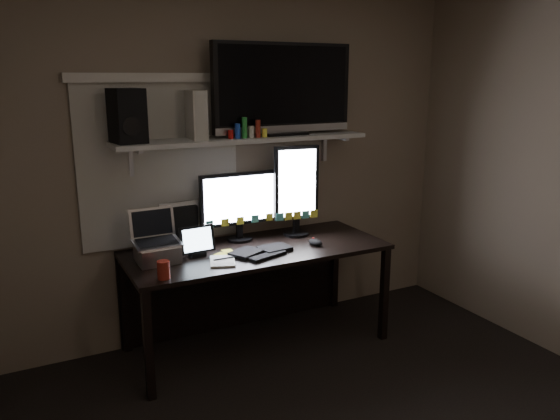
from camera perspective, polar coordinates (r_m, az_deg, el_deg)
back_wall at (r=4.01m, az=-4.75°, el=4.59°), size 3.60×0.00×3.60m
window_blinds at (r=3.81m, az=-12.36°, el=4.61°), size 1.10×0.02×1.10m
desk at (r=3.96m, az=-3.15°, el=-5.94°), size 1.80×0.75×0.73m
wall_shelf at (r=3.82m, az=-3.80°, el=7.41°), size 1.80×0.35×0.03m
monitor_landscape at (r=3.91m, az=-4.31°, el=0.42°), size 0.58×0.06×0.51m
monitor_portrait at (r=4.02m, az=1.72°, el=2.09°), size 0.35×0.10×0.68m
keyboard at (r=3.69m, az=-2.03°, el=-4.28°), size 0.46×0.29×0.03m
mouse at (r=3.86m, az=3.73°, el=-3.37°), size 0.09×0.13×0.04m
notepad at (r=3.53m, az=-6.03°, el=-5.34°), size 0.22×0.26×0.01m
tablet at (r=3.64m, az=-8.69°, el=-3.23°), size 0.24×0.11×0.21m
file_sorter at (r=3.87m, az=-10.45°, el=-1.49°), size 0.24×0.12×0.31m
laptop at (r=3.54m, az=-12.77°, el=-2.85°), size 0.30×0.25×0.33m
cup at (r=3.29m, az=-12.07°, el=-6.13°), size 0.09×0.09×0.11m
sticky_notes at (r=3.67m, az=-4.82°, el=-4.62°), size 0.32×0.24×0.00m
tv at (r=3.93m, az=0.34°, el=12.50°), size 1.07×0.21×0.64m
game_console at (r=3.70m, az=-8.87°, el=9.80°), size 0.11×0.28×0.32m
speaker at (r=3.58m, az=-15.70°, el=9.45°), size 0.21×0.25×0.34m
bottles at (r=3.73m, az=-3.38°, el=8.59°), size 0.23×0.11×0.14m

